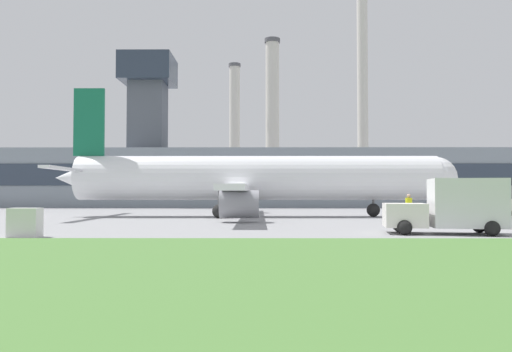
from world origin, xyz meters
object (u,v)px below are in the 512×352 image
airplane (252,179)px  pushback_tug (490,206)px  fuel_truck (452,207)px  ground_crew_person (409,209)px

airplane → pushback_tug: (18.93, -0.56, -2.19)m
pushback_tug → airplane: bearing=178.3°
airplane → pushback_tug: bearing=-1.7°
pushback_tug → fuel_truck: fuel_truck is taller
pushback_tug → ground_crew_person: bearing=-136.2°
pushback_tug → fuel_truck: 18.60m
pushback_tug → ground_crew_person: 12.58m
fuel_truck → ground_crew_person: (0.19, 7.40, -0.32)m
airplane → pushback_tug: 19.07m
airplane → fuel_truck: (9.66, -16.68, -1.78)m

